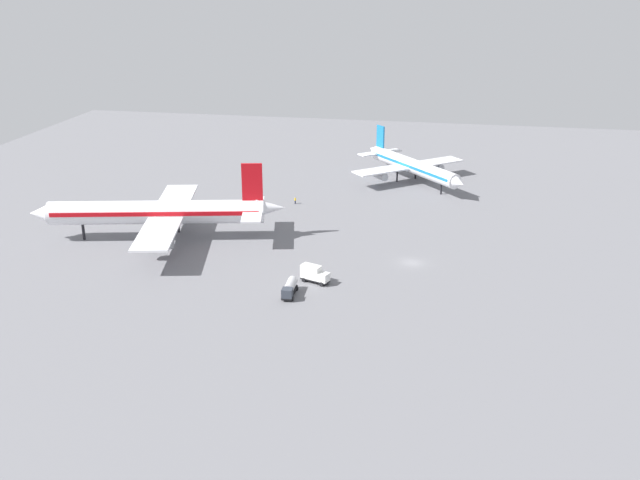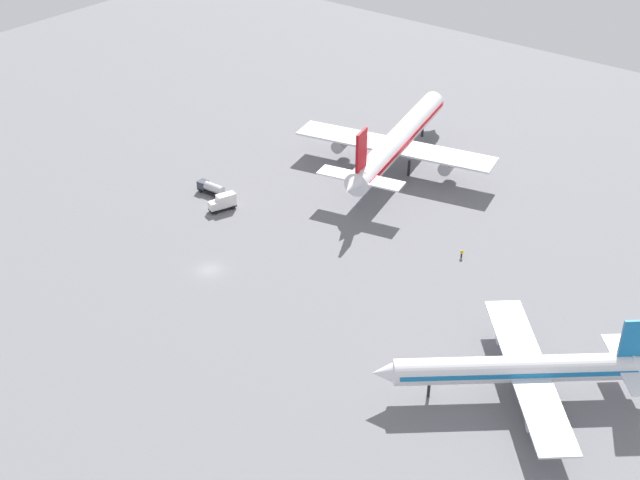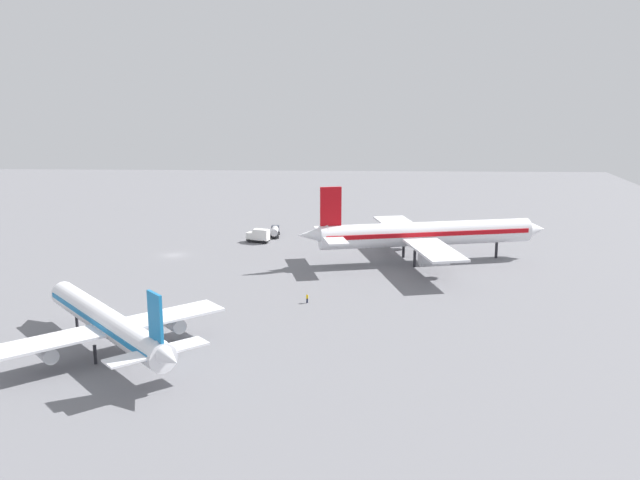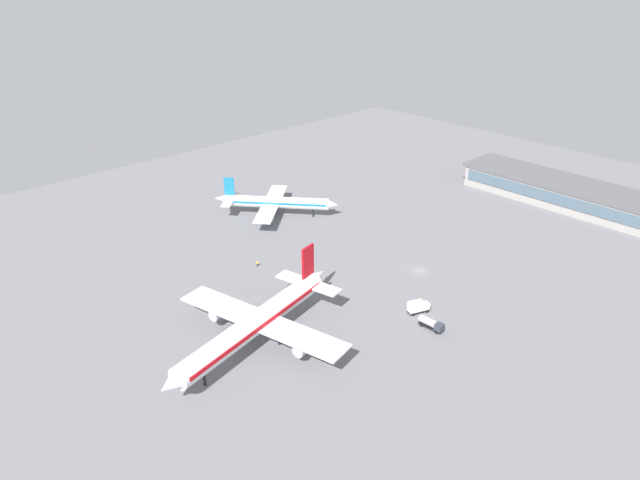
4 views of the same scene
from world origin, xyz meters
name	(u,v)px [view 1 (image 1 of 4)]	position (x,y,z in m)	size (l,w,h in m)	color
ground	(412,263)	(0.00, 0.00, 0.00)	(288.00, 288.00, 0.00)	slate
airplane_at_gate	(160,212)	(3.59, 55.28, 6.15)	(44.84, 55.11, 16.92)	white
airplane_taxiing	(412,166)	(59.06, 4.36, 4.76)	(35.40, 32.02, 13.10)	white
fuel_truck	(290,288)	(-19.75, 20.82, 1.39)	(6.37, 2.39, 2.50)	black
catering_truck	(314,274)	(-13.19, 17.58, 1.70)	(3.77, 5.91, 3.30)	black
ground_crew_worker	(295,201)	(33.80, 31.86, 0.85)	(0.52, 0.52, 1.67)	#1E2338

